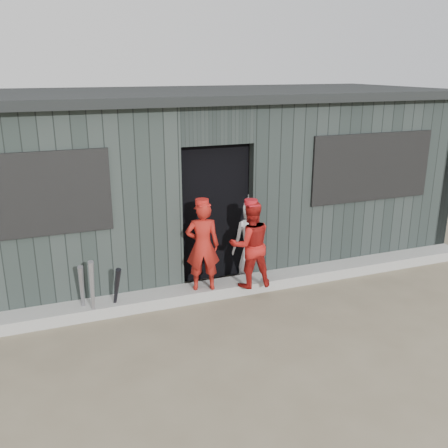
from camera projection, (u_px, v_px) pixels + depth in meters
name	position (u px, v px, depth m)	size (l,w,h in m)	color
ground	(285.00, 364.00, 5.21)	(80.00, 80.00, 0.00)	brown
curb	(223.00, 288.00, 6.80)	(8.00, 0.36, 0.15)	gray
bat_left	(82.00, 291.00, 6.01)	(0.07, 0.07, 0.77)	gray
bat_mid	(92.00, 291.00, 5.92)	(0.07, 0.07, 0.84)	gray
bat_right	(116.00, 291.00, 6.12)	(0.07, 0.07, 0.69)	black
player_red_left	(203.00, 246.00, 6.44)	(0.44, 0.29, 1.20)	maroon
player_red_right	(250.00, 244.00, 6.54)	(0.57, 0.44, 1.17)	maroon
player_grey_back	(250.00, 237.00, 7.17)	(0.61, 0.40, 1.24)	#BDBDBD
dugout	(186.00, 177.00, 7.94)	(8.30, 3.30, 2.62)	black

